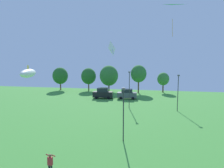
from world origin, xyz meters
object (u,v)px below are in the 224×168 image
(light_post_1, at_px, (129,88))
(treeline_tree_1, at_px, (89,76))
(parked_car_leftmost, at_px, (103,93))
(kite_flying_7, at_px, (28,73))
(person_standing_near_foreground, at_px, (50,163))
(parked_car_second_from_left, at_px, (127,94))
(kite_flying_5, at_px, (171,12))
(kite_flying_4, at_px, (112,48))
(light_post_2, at_px, (178,91))
(treeline_tree_2, at_px, (109,76))
(treeline_tree_3, at_px, (139,74))
(treeline_tree_4, at_px, (163,79))
(light_post_0, at_px, (123,111))
(treeline_tree_0, at_px, (60,76))

(light_post_1, height_order, treeline_tree_1, light_post_1)
(parked_car_leftmost, bearing_deg, kite_flying_7, -100.09)
(parked_car_leftmost, bearing_deg, person_standing_near_foreground, -88.32)
(parked_car_second_from_left, bearing_deg, kite_flying_5, -45.27)
(kite_flying_4, xyz_separation_m, light_post_2, (9.63, 9.08, -6.71))
(kite_flying_5, height_order, treeline_tree_2, kite_flying_5)
(parked_car_leftmost, relative_size, light_post_1, 0.70)
(parked_car_second_from_left, distance_m, treeline_tree_3, 10.09)
(parked_car_leftmost, height_order, treeline_tree_4, treeline_tree_4)
(person_standing_near_foreground, height_order, light_post_1, light_post_1)
(light_post_0, bearing_deg, treeline_tree_0, 124.81)
(person_standing_near_foreground, relative_size, treeline_tree_4, 0.31)
(light_post_1, xyz_separation_m, light_post_2, (8.37, -0.57, -0.23))
(treeline_tree_1, bearing_deg, treeline_tree_4, 1.36)
(kite_flying_4, relative_size, treeline_tree_1, 0.29)
(parked_car_second_from_left, distance_m, light_post_1, 9.41)
(treeline_tree_2, bearing_deg, light_post_2, -50.32)
(kite_flying_7, distance_m, treeline_tree_0, 37.96)
(light_post_1, relative_size, treeline_tree_3, 0.89)
(light_post_2, height_order, treeline_tree_2, treeline_tree_2)
(parked_car_second_from_left, xyz_separation_m, treeline_tree_1, (-12.68, 10.88, 3.06))
(person_standing_near_foreground, distance_m, kite_flying_5, 30.86)
(treeline_tree_1, bearing_deg, treeline_tree_3, -7.18)
(kite_flying_4, bearing_deg, treeline_tree_3, 86.51)
(kite_flying_4, xyz_separation_m, treeline_tree_0, (-21.46, 28.68, -6.00))
(kite_flying_5, bearing_deg, treeline_tree_3, 111.89)
(person_standing_near_foreground, relative_size, treeline_tree_3, 0.23)
(kite_flying_7, bearing_deg, parked_car_second_from_left, 73.14)
(treeline_tree_3, bearing_deg, person_standing_near_foreground, -95.18)
(kite_flying_4, height_order, parked_car_leftmost, kite_flying_4)
(parked_car_leftmost, bearing_deg, kite_flying_4, -77.46)
(light_post_1, bearing_deg, parked_car_leftmost, 129.92)
(person_standing_near_foreground, bearing_deg, kite_flying_5, 72.92)
(treeline_tree_2, bearing_deg, kite_flying_5, -49.63)
(parked_car_leftmost, distance_m, light_post_0, 25.17)
(treeline_tree_0, bearing_deg, kite_flying_7, -69.01)
(kite_flying_4, relative_size, light_post_0, 0.33)
(person_standing_near_foreground, height_order, parked_car_second_from_left, parked_car_second_from_left)
(parked_car_leftmost, height_order, light_post_2, light_post_2)
(treeline_tree_1, bearing_deg, parked_car_second_from_left, -40.62)
(light_post_2, bearing_deg, treeline_tree_0, 147.76)
(light_post_0, relative_size, light_post_1, 0.86)
(treeline_tree_1, bearing_deg, treeline_tree_2, -6.01)
(parked_car_leftmost, xyz_separation_m, light_post_0, (8.20, -23.71, 2.07))
(treeline_tree_0, relative_size, treeline_tree_4, 1.22)
(person_standing_near_foreground, distance_m, light_post_0, 9.00)
(treeline_tree_2, distance_m, treeline_tree_4, 15.01)
(kite_flying_4, distance_m, light_post_1, 11.69)
(light_post_2, xyz_separation_m, treeline_tree_2, (-16.35, 19.71, 0.95))
(treeline_tree_3, bearing_deg, parked_car_leftmost, -128.21)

